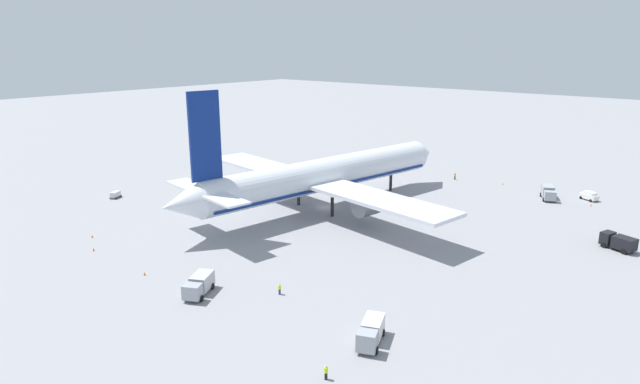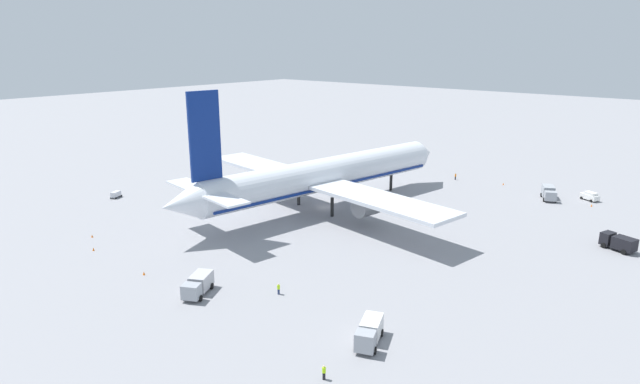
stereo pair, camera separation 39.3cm
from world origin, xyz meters
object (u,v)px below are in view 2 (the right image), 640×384
Objects in this scene: service_van at (590,196)px; traffic_cone_3 at (592,205)px; airliner at (321,176)px; ground_worker_0 at (455,176)px; ground_worker_1 at (324,372)px; traffic_cone_2 at (503,184)px; service_truck_1 at (369,332)px; baggage_cart_1 at (358,161)px; baggage_cart_0 at (116,194)px; service_truck_0 at (619,242)px; traffic_cone_0 at (144,273)px; traffic_cone_4 at (92,236)px; traffic_cone_1 at (93,249)px; ground_worker_2 at (279,289)px; service_truck_2 at (198,284)px; service_truck_3 at (549,193)px.

service_van is 5.16m from traffic_cone_3.
airliner is 42.32× the size of ground_worker_0.
ground_worker_1 reaches higher than traffic_cone_2.
ground_worker_1 is (-8.94, -0.43, -0.65)m from service_truck_1.
service_truck_1 is at bearing -133.98° from airliner.
service_van is 90.29m from ground_worker_1.
baggage_cart_0 is at bearing 161.55° from baggage_cart_1.
service_truck_0 is 62.79m from ground_worker_1.
baggage_cart_0 is 6.17× the size of traffic_cone_0.
baggage_cart_1 is 81.39m from traffic_cone_4.
service_truck_0 is 90.19m from traffic_cone_1.
traffic_cone_4 is (-5.47, 42.33, -0.55)m from ground_worker_2.
baggage_cart_1 is at bearing 34.16° from ground_worker_1.
ground_worker_2 is (7.23, -8.80, -0.65)m from service_truck_2.
ground_worker_0 is at bearing 104.01° from traffic_cone_2.
service_truck_2 reaches higher than baggage_cart_0.
ground_worker_0 is 77.65m from ground_worker_2.
service_van reaches higher than traffic_cone_4.
service_truck_0 reaches higher than traffic_cone_1.
baggage_cart_1 is at bearing 26.05° from airliner.
traffic_cone_4 is at bearing 87.00° from service_truck_2.
service_truck_2 is at bearing -83.13° from traffic_cone_0.
traffic_cone_2 is (79.79, -0.75, -0.55)m from ground_worker_2.
service_truck_1 reaches higher than service_truck_2.
baggage_cart_0 is (13.49, 80.30, -0.70)m from service_truck_1.
service_truck_2 is at bearing 129.39° from ground_worker_2.
service_truck_1 is at bearing -99.53° from baggage_cart_0.
baggage_cart_1 is 86.50m from ground_worker_2.
service_truck_0 is 1.78× the size of baggage_cart_0.
airliner is 132.79× the size of traffic_cone_2.
ground_worker_1 is 38.21m from traffic_cone_0.
service_truck_0 is 0.90× the size of service_truck_1.
baggage_cart_1 reaches higher than baggage_cart_0.
service_truck_2 is 11.91× the size of traffic_cone_0.
baggage_cart_0 is (18.40, 54.26, -0.68)m from service_truck_2.
airliner is at bearing 46.02° from service_truck_1.
service_van is 8.04× the size of traffic_cone_1.
airliner is at bearing 135.91° from service_van.
baggage_cart_0 reaches higher than traffic_cone_1.
airliner reaches higher than traffic_cone_2.
traffic_cone_1 is at bearing 149.06° from service_truck_3.
traffic_cone_4 is (3.16, 21.88, 0.00)m from traffic_cone_0.
ground_worker_2 reaches higher than traffic_cone_3.
ground_worker_0 reaches higher than traffic_cone_1.
traffic_cone_0 is at bearing 166.52° from traffic_cone_2.
service_truck_0 is 3.59× the size of ground_worker_1.
service_van is at bearing -2.12° from ground_worker_1.
traffic_cone_2 is 1.00× the size of traffic_cone_4.
service_truck_1 reaches higher than traffic_cone_2.
service_truck_0 is at bearing -14.05° from ground_worker_1.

